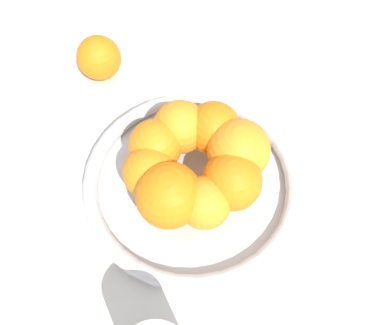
# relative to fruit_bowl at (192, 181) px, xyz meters

# --- Properties ---
(ground_plane) EXTENTS (4.00, 4.00, 0.00)m
(ground_plane) POSITION_rel_fruit_bowl_xyz_m (0.00, 0.00, -0.02)
(ground_plane) COLOR beige
(fruit_bowl) EXTENTS (0.30, 0.30, 0.03)m
(fruit_bowl) POSITION_rel_fruit_bowl_xyz_m (0.00, 0.00, 0.00)
(fruit_bowl) COLOR silver
(fruit_bowl) RESTS_ON ground_plane
(orange_pile) EXTENTS (0.19, 0.18, 0.08)m
(orange_pile) POSITION_rel_fruit_bowl_xyz_m (0.00, -0.00, 0.05)
(orange_pile) COLOR orange
(orange_pile) RESTS_ON fruit_bowl
(stray_orange) EXTENTS (0.07, 0.07, 0.07)m
(stray_orange) POSITION_rel_fruit_bowl_xyz_m (-0.04, 0.26, 0.02)
(stray_orange) COLOR orange
(stray_orange) RESTS_ON ground_plane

